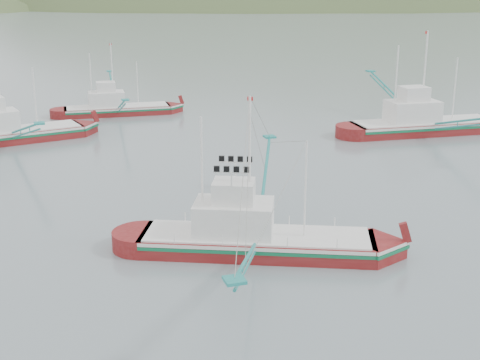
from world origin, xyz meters
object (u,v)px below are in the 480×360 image
object	(u,v)px
main_boat	(255,220)
bg_boat_left	(6,124)
bg_boat_right	(423,119)
bg_boat_far	(116,104)

from	to	relation	value
main_boat	bg_boat_left	distance (m)	38.30
bg_boat_left	bg_boat_right	distance (m)	44.33
bg_boat_left	bg_boat_right	xyz separation A→B (m)	(43.27, -9.61, -0.32)
bg_boat_far	main_boat	bearing A→B (deg)	-84.05
bg_boat_right	bg_boat_left	bearing A→B (deg)	171.52
bg_boat_far	bg_boat_left	bearing A→B (deg)	-135.74
bg_boat_right	bg_boat_far	world-z (taller)	bg_boat_right
main_boat	bg_boat_left	size ratio (longest dim) A/B	0.93
bg_boat_right	bg_boat_far	distance (m)	36.92
bg_boat_left	bg_boat_far	distance (m)	16.89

